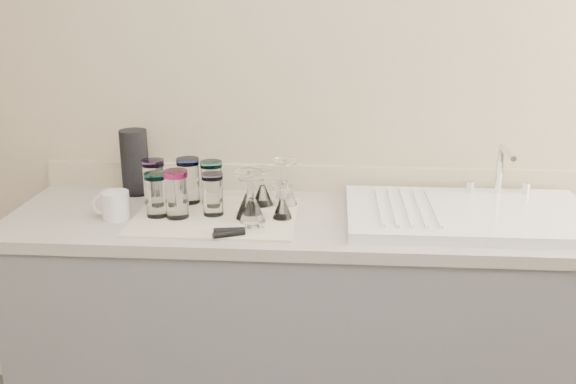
# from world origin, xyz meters

# --- Properties ---
(room_envelope) EXTENTS (3.54, 3.50, 2.52)m
(room_envelope) POSITION_xyz_m (0.00, 0.00, 1.56)
(room_envelope) COLOR #545459
(room_envelope) RESTS_ON ground
(counter_unit) EXTENTS (2.06, 0.62, 0.90)m
(counter_unit) POSITION_xyz_m (0.00, 1.20, 0.45)
(counter_unit) COLOR slate
(counter_unit) RESTS_ON ground
(sink_unit) EXTENTS (0.82, 0.50, 0.22)m
(sink_unit) POSITION_xyz_m (0.55, 1.20, 0.92)
(sink_unit) COLOR white
(sink_unit) RESTS_ON counter_unit
(dish_towel) EXTENTS (0.55, 0.42, 0.01)m
(dish_towel) POSITION_xyz_m (-0.31, 1.16, 0.90)
(dish_towel) COLOR white
(dish_towel) RESTS_ON counter_unit
(tumbler_teal) EXTENTS (0.08, 0.08, 0.16)m
(tumbler_teal) POSITION_xyz_m (-0.55, 1.28, 0.99)
(tumbler_teal) COLOR white
(tumbler_teal) RESTS_ON dish_towel
(tumbler_cyan) EXTENTS (0.08, 0.08, 0.16)m
(tumbler_cyan) POSITION_xyz_m (-0.43, 1.29, 0.99)
(tumbler_cyan) COLOR white
(tumbler_cyan) RESTS_ON dish_towel
(tumbler_purple) EXTENTS (0.08, 0.08, 0.16)m
(tumbler_purple) POSITION_xyz_m (-0.34, 1.28, 0.99)
(tumbler_purple) COLOR white
(tumbler_purple) RESTS_ON dish_towel
(tumbler_magenta) EXTENTS (0.08, 0.08, 0.15)m
(tumbler_magenta) POSITION_xyz_m (-0.50, 1.14, 0.98)
(tumbler_magenta) COLOR white
(tumbler_magenta) RESTS_ON dish_towel
(tumbler_blue) EXTENTS (0.08, 0.08, 0.16)m
(tumbler_blue) POSITION_xyz_m (-0.43, 1.13, 0.99)
(tumbler_blue) COLOR white
(tumbler_blue) RESTS_ON dish_towel
(tumbler_lavender) EXTENTS (0.07, 0.07, 0.15)m
(tumbler_lavender) POSITION_xyz_m (-0.32, 1.17, 0.98)
(tumbler_lavender) COLOR white
(tumbler_lavender) RESTS_ON dish_towel
(goblet_back_left) EXTENTS (0.08, 0.08, 0.14)m
(goblet_back_left) POSITION_xyz_m (-0.16, 1.28, 0.95)
(goblet_back_left) COLOR white
(goblet_back_left) RESTS_ON dish_towel
(goblet_back_right) EXTENTS (0.09, 0.09, 0.16)m
(goblet_back_right) POSITION_xyz_m (-0.08, 1.30, 0.96)
(goblet_back_right) COLOR white
(goblet_back_right) RESTS_ON dish_towel
(goblet_front_left) EXTENTS (0.09, 0.09, 0.15)m
(goblet_front_left) POSITION_xyz_m (-0.17, 1.11, 0.96)
(goblet_front_left) COLOR white
(goblet_front_left) RESTS_ON dish_towel
(goblet_front_right) EXTENTS (0.07, 0.07, 0.12)m
(goblet_front_right) POSITION_xyz_m (-0.08, 1.15, 0.95)
(goblet_front_right) COLOR white
(goblet_front_right) RESTS_ON dish_towel
(goblet_extra) EXTENTS (0.09, 0.09, 0.16)m
(goblet_extra) POSITION_xyz_m (-0.19, 1.14, 0.96)
(goblet_extra) COLOR white
(goblet_extra) RESTS_ON dish_towel
(can_opener) EXTENTS (0.16, 0.09, 0.02)m
(can_opener) POSITION_xyz_m (-0.20, 0.99, 0.92)
(can_opener) COLOR silver
(can_opener) RESTS_ON dish_towel
(white_mug) EXTENTS (0.13, 0.09, 0.09)m
(white_mug) POSITION_xyz_m (-0.65, 1.13, 0.95)
(white_mug) COLOR silver
(white_mug) RESTS_ON counter_unit
(paper_towel_roll) EXTENTS (0.13, 0.13, 0.24)m
(paper_towel_roll) POSITION_xyz_m (-0.66, 1.42, 1.02)
(paper_towel_roll) COLOR black
(paper_towel_roll) RESTS_ON counter_unit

